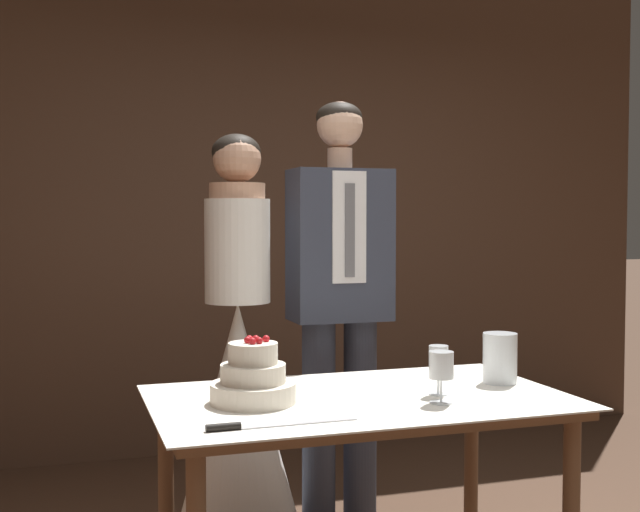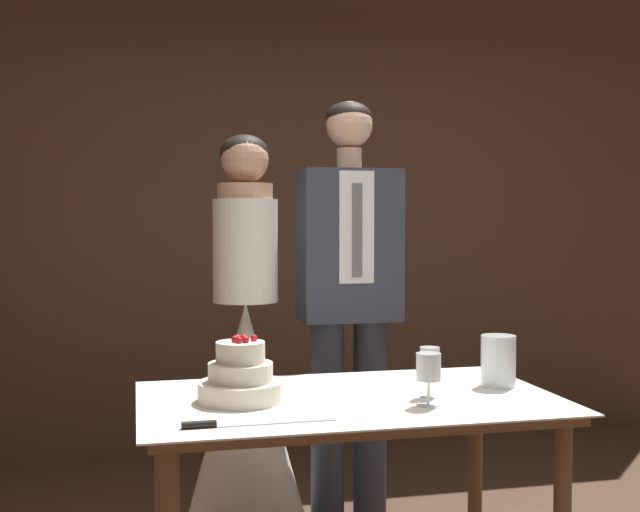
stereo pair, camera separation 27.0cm
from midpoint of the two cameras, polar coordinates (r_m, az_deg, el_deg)
The scene contains 9 objects.
wall_back at distance 4.77m, azimuth -5.45°, elevation 3.80°, with size 5.05×0.12×2.89m, color #513828.
cake_table at distance 2.76m, azimuth -0.05°, elevation -11.68°, with size 1.40×0.84×0.75m.
tiered_cake at distance 2.65m, azimuth -7.73°, elevation -8.74°, with size 0.28×0.28×0.22m.
cake_knife at distance 2.36m, azimuth -8.08°, elevation -11.89°, with size 0.45×0.03×0.02m.
wine_glass_near at distance 2.63m, azimuth 5.70°, elevation -7.86°, with size 0.08×0.08×0.17m.
wine_glass_middle at distance 2.75m, azimuth 5.64°, elevation -7.38°, with size 0.07×0.07×0.17m.
hurricane_candle at distance 2.99m, azimuth 10.15°, elevation -7.26°, with size 0.12×0.12×0.18m.
bride at distance 3.52m, azimuth -8.07°, elevation -9.14°, with size 0.54×0.54×1.71m.
groom at distance 3.57m, azimuth -0.76°, elevation -2.15°, with size 0.44×0.25×1.86m.
Camera 1 is at (-1.17, -2.17, 1.35)m, focal length 45.00 mm.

